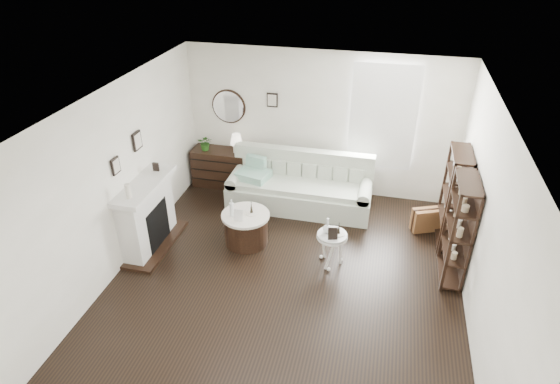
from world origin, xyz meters
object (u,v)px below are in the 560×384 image
(drum_table, at_px, (246,228))
(pedestal_table, at_px, (332,237))
(sofa, at_px, (300,189))
(dresser, at_px, (222,168))

(drum_table, bearing_deg, pedestal_table, -9.67)
(sofa, bearing_deg, dresser, 166.65)
(sofa, bearing_deg, pedestal_table, -63.14)
(drum_table, bearing_deg, sofa, 65.17)
(pedestal_table, bearing_deg, sofa, 116.86)
(drum_table, bearing_deg, dresser, 120.58)
(sofa, height_order, dresser, sofa)
(drum_table, height_order, pedestal_table, pedestal_table)
(dresser, distance_m, pedestal_table, 3.15)
(sofa, xyz_separation_m, pedestal_table, (0.80, -1.58, 0.18))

